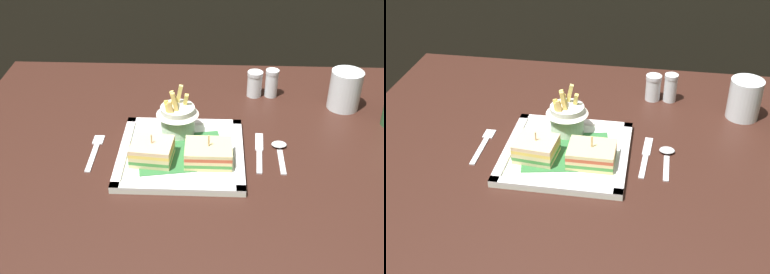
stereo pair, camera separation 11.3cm
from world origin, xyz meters
TOP-DOWN VIEW (x-y plane):
  - dining_table at (0.00, 0.00)m, footprint 1.18×0.90m
  - square_plate at (-0.05, -0.04)m, footprint 0.28×0.28m
  - sandwich_half_left at (-0.11, -0.07)m, footprint 0.10×0.09m
  - sandwich_half_right at (0.01, -0.07)m, footprint 0.10×0.08m
  - fries_cup at (-0.06, 0.05)m, footprint 0.10×0.10m
  - water_glass at (0.36, 0.20)m, footprint 0.08×0.08m
  - fork at (-0.24, -0.02)m, footprint 0.02×0.14m
  - knife at (0.13, -0.01)m, footprint 0.03×0.16m
  - spoon at (0.18, -0.00)m, footprint 0.04×0.12m
  - salt_shaker at (0.13, 0.26)m, footprint 0.04×0.04m
  - pepper_shaker at (0.18, 0.26)m, footprint 0.04×0.04m

SIDE VIEW (x-z plane):
  - dining_table at x=0.00m, z-range 0.27..1.04m
  - fork at x=-0.24m, z-range 0.76..0.77m
  - knife at x=0.13m, z-range 0.76..0.77m
  - spoon at x=0.18m, z-range 0.76..0.77m
  - square_plate at x=-0.05m, z-range 0.76..0.78m
  - sandwich_half_right at x=0.01m, z-range 0.76..0.83m
  - salt_shaker at x=0.13m, z-range 0.76..0.83m
  - sandwich_half_left at x=-0.11m, z-range 0.76..0.83m
  - pepper_shaker at x=0.18m, z-range 0.76..0.83m
  - water_glass at x=0.36m, z-range 0.76..0.86m
  - fries_cup at x=-0.06m, z-range 0.76..0.88m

